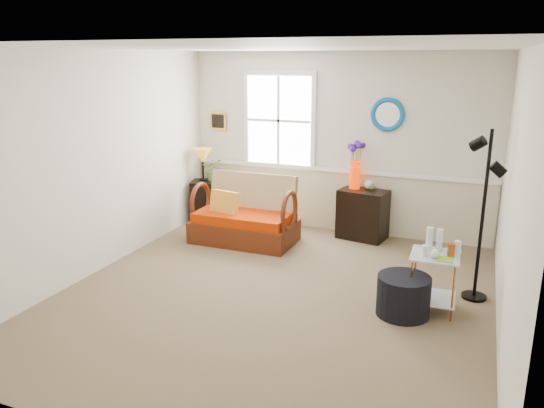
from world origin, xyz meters
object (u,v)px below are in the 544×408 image
at_px(cabinet, 363,214).
at_px(floor_lamp, 483,217).
at_px(ottoman, 403,296).
at_px(lamp_stand, 204,201).
at_px(side_table, 433,282).
at_px(loveseat, 244,210).

height_order(cabinet, floor_lamp, floor_lamp).
relative_size(floor_lamp, ottoman, 3.43).
xyz_separation_m(lamp_stand, side_table, (3.66, -1.85, -0.02)).
bearing_deg(loveseat, lamp_stand, 146.68).
height_order(lamp_stand, side_table, lamp_stand).
height_order(side_table, ottoman, side_table).
bearing_deg(floor_lamp, lamp_stand, -175.97).
bearing_deg(cabinet, ottoman, -57.31).
distance_m(side_table, floor_lamp, 0.86).
bearing_deg(floor_lamp, side_table, -108.39).
relative_size(loveseat, ottoman, 2.65).
relative_size(lamp_stand, cabinet, 0.92).
height_order(loveseat, side_table, loveseat).
relative_size(side_table, ottoman, 1.13).
distance_m(loveseat, ottoman, 2.80).
xyz_separation_m(side_table, ottoman, (-0.26, -0.22, -0.10)).
height_order(cabinet, side_table, cabinet).
bearing_deg(ottoman, loveseat, 149.51).
bearing_deg(loveseat, ottoman, -30.37).
xyz_separation_m(loveseat, cabinet, (1.51, 0.76, -0.11)).
bearing_deg(loveseat, cabinet, 26.86).
relative_size(lamp_stand, side_table, 1.08).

